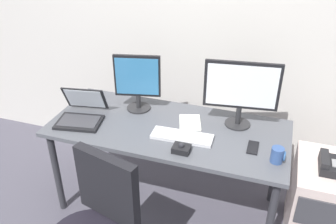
% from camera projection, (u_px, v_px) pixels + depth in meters
% --- Properties ---
extents(ground_plane, '(8.00, 8.00, 0.00)m').
position_uv_depth(ground_plane, '(168.00, 203.00, 2.87)').
color(ground_plane, '#4C4955').
extents(back_wall, '(6.00, 0.10, 2.80)m').
position_uv_depth(back_wall, '(197.00, 6.00, 2.75)').
color(back_wall, beige).
rests_on(back_wall, ground).
extents(desk, '(1.67, 0.73, 0.73)m').
position_uv_depth(desk, '(168.00, 136.00, 2.54)').
color(desk, '#4D5057').
rests_on(desk, ground).
extents(file_cabinet, '(0.42, 0.53, 0.61)m').
position_uv_depth(file_cabinet, '(322.00, 203.00, 2.45)').
color(file_cabinet, beige).
rests_on(file_cabinet, ground).
extents(desk_phone, '(0.17, 0.20, 0.09)m').
position_uv_depth(desk_phone, '(332.00, 165.00, 2.27)').
color(desk_phone, black).
rests_on(desk_phone, file_cabinet).
extents(monitor_main, '(0.50, 0.18, 0.47)m').
position_uv_depth(monitor_main, '(241.00, 89.00, 2.39)').
color(monitor_main, '#262628').
rests_on(monitor_main, desk).
extents(monitor_side, '(0.34, 0.18, 0.43)m').
position_uv_depth(monitor_side, '(137.00, 81.00, 2.61)').
color(monitor_side, '#262628').
rests_on(monitor_side, desk).
extents(keyboard, '(0.42, 0.15, 0.03)m').
position_uv_depth(keyboard, '(182.00, 136.00, 2.38)').
color(keyboard, silver).
rests_on(keyboard, desk).
extents(laptop, '(0.36, 0.37, 0.22)m').
position_uv_depth(laptop, '(81.00, 113.00, 2.57)').
color(laptop, black).
rests_on(laptop, desk).
extents(trackball_mouse, '(0.11, 0.09, 0.07)m').
position_uv_depth(trackball_mouse, '(181.00, 148.00, 2.24)').
color(trackball_mouse, black).
rests_on(trackball_mouse, desk).
extents(coffee_mug, '(0.09, 0.08, 0.10)m').
position_uv_depth(coffee_mug, '(278.00, 155.00, 2.14)').
color(coffee_mug, '#314D86').
rests_on(coffee_mug, desk).
extents(paper_notepad, '(0.20, 0.24, 0.01)m').
position_uv_depth(paper_notepad, '(190.00, 123.00, 2.54)').
color(paper_notepad, white).
rests_on(paper_notepad, desk).
extents(cell_phone, '(0.07, 0.14, 0.01)m').
position_uv_depth(cell_phone, '(253.00, 148.00, 2.28)').
color(cell_phone, black).
rests_on(cell_phone, desk).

